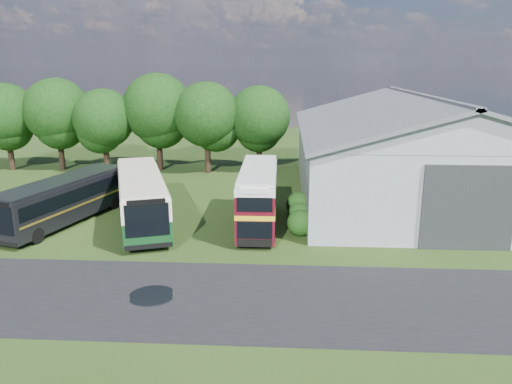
# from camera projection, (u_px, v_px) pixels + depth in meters

# --- Properties ---
(ground) EXTENTS (120.00, 120.00, 0.00)m
(ground) POSITION_uv_depth(u_px,v_px,m) (195.00, 271.00, 25.98)
(ground) COLOR #223711
(ground) RESTS_ON ground
(asphalt_road) EXTENTS (60.00, 8.00, 0.02)m
(asphalt_road) POSITION_uv_depth(u_px,v_px,m) (249.00, 299.00, 22.91)
(asphalt_road) COLOR black
(asphalt_road) RESTS_ON ground
(puddle) EXTENTS (2.20, 2.20, 0.01)m
(puddle) POSITION_uv_depth(u_px,v_px,m) (152.00, 296.00, 23.17)
(puddle) COLOR black
(puddle) RESTS_ON ground
(storage_shed) EXTENTS (18.80, 24.80, 8.15)m
(storage_shed) POSITION_uv_depth(u_px,v_px,m) (417.00, 145.00, 39.50)
(storage_shed) COLOR gray
(storage_shed) RESTS_ON ground
(tree_far_left) EXTENTS (6.12, 6.12, 8.64)m
(tree_far_left) POSITION_uv_depth(u_px,v_px,m) (6.00, 114.00, 49.11)
(tree_far_left) COLOR black
(tree_far_left) RESTS_ON ground
(tree_left_a) EXTENTS (6.46, 6.46, 9.12)m
(tree_left_a) POSITION_uv_depth(u_px,v_px,m) (57.00, 111.00, 49.22)
(tree_left_a) COLOR black
(tree_left_a) RESTS_ON ground
(tree_left_b) EXTENTS (5.78, 5.78, 8.16)m
(tree_left_b) POSITION_uv_depth(u_px,v_px,m) (104.00, 119.00, 48.12)
(tree_left_b) COLOR black
(tree_left_b) RESTS_ON ground
(tree_mid) EXTENTS (6.80, 6.80, 9.60)m
(tree_mid) POSITION_uv_depth(u_px,v_px,m) (158.00, 108.00, 48.85)
(tree_mid) COLOR black
(tree_mid) RESTS_ON ground
(tree_right_a) EXTENTS (6.26, 6.26, 8.83)m
(tree_right_a) POSITION_uv_depth(u_px,v_px,m) (207.00, 115.00, 47.72)
(tree_right_a) COLOR black
(tree_right_a) RESTS_ON ground
(tree_right_b) EXTENTS (5.98, 5.98, 8.45)m
(tree_right_b) POSITION_uv_depth(u_px,v_px,m) (259.00, 117.00, 48.26)
(tree_right_b) COLOR black
(tree_right_b) RESTS_ON ground
(shrub_front) EXTENTS (1.70, 1.70, 1.70)m
(shrub_front) POSITION_uv_depth(u_px,v_px,m) (300.00, 235.00, 31.45)
(shrub_front) COLOR #194714
(shrub_front) RESTS_ON ground
(shrub_mid) EXTENTS (1.60, 1.60, 1.60)m
(shrub_mid) POSITION_uv_depth(u_px,v_px,m) (299.00, 225.00, 33.38)
(shrub_mid) COLOR #194714
(shrub_mid) RESTS_ON ground
(shrub_back) EXTENTS (1.80, 1.80, 1.80)m
(shrub_back) POSITION_uv_depth(u_px,v_px,m) (299.00, 216.00, 35.32)
(shrub_back) COLOR #194714
(shrub_back) RESTS_ON ground
(bus_green_single) EXTENTS (6.68, 12.49, 3.37)m
(bus_green_single) POSITION_uv_depth(u_px,v_px,m) (141.00, 197.00, 33.38)
(bus_green_single) COLOR black
(bus_green_single) RESTS_ON ground
(bus_maroon_double) EXTENTS (2.46, 9.24, 3.96)m
(bus_maroon_double) POSITION_uv_depth(u_px,v_px,m) (258.00, 197.00, 32.59)
(bus_maroon_double) COLOR black
(bus_maroon_double) RESTS_ON ground
(bus_dark_single) EXTENTS (5.46, 11.27, 3.03)m
(bus_dark_single) POSITION_uv_depth(u_px,v_px,m) (64.00, 200.00, 33.38)
(bus_dark_single) COLOR black
(bus_dark_single) RESTS_ON ground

